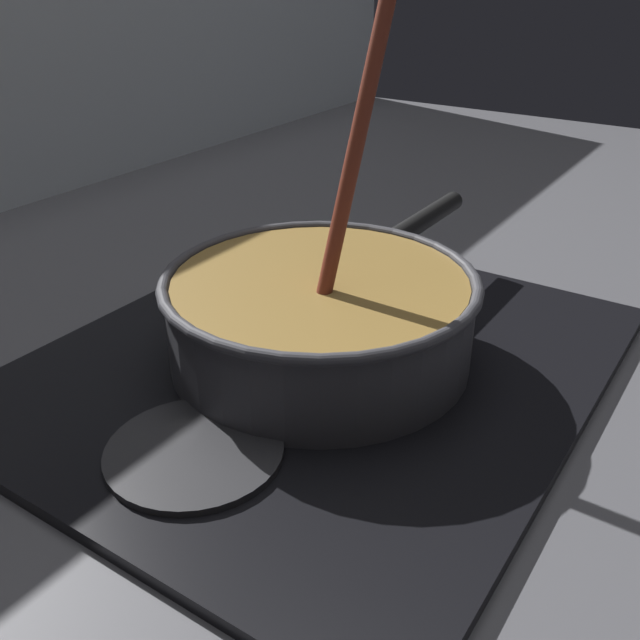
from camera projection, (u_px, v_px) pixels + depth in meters
name	position (u px, v px, depth m)	size (l,w,h in m)	color
ground	(452.00, 407.00, 0.66)	(2.40, 1.60, 0.04)	#4C4C51
hob_plate	(320.00, 363.00, 0.68)	(0.56, 0.48, 0.01)	black
burner_ring	(320.00, 354.00, 0.68)	(0.21, 0.21, 0.01)	#592D0C
spare_burner	(194.00, 451.00, 0.55)	(0.14, 0.14, 0.01)	#262628
cooking_pan	(321.00, 314.00, 0.66)	(0.44, 0.29, 0.34)	#38383D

